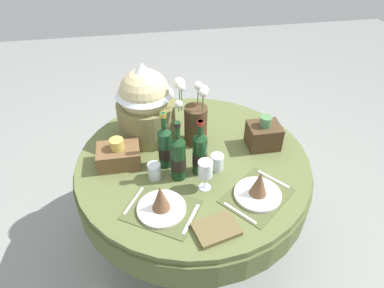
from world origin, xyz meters
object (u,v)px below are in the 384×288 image
object	(u,v)px
wine_bottle_right	(200,153)
woven_basket_side_right	(264,135)
tumbler_near_right	(217,162)
wine_bottle_left	(178,158)
book_on_table	(216,229)
woven_basket_side_left	(119,155)
wine_glass_right	(205,170)
dining_table	(193,175)
tumbler_near_left	(154,171)
wine_bottle_centre	(165,147)
gift_tub_back_left	(145,100)
flower_vase	(195,119)
place_setting_left	(161,204)
place_setting_right	(258,189)

from	to	relation	value
wine_bottle_right	woven_basket_side_right	xyz separation A→B (m)	(0.41, 0.16, -0.05)
tumbler_near_right	wine_bottle_left	bearing A→B (deg)	-172.70
book_on_table	woven_basket_side_left	xyz separation A→B (m)	(-0.43, 0.54, 0.05)
wine_bottle_right	wine_glass_right	distance (m)	0.13
dining_table	tumbler_near_left	xyz separation A→B (m)	(-0.23, -0.12, 0.18)
wine_bottle_centre	wine_bottle_right	size ratio (longest dim) A/B	1.03
wine_glass_right	woven_basket_side_left	distance (m)	0.52
book_on_table	tumbler_near_left	bearing A→B (deg)	107.80
wine_glass_right	wine_bottle_left	bearing A→B (deg)	139.79
tumbler_near_right	gift_tub_back_left	bearing A→B (deg)	132.53
wine_bottle_right	woven_basket_side_left	size ratio (longest dim) A/B	1.44
book_on_table	wine_bottle_left	bearing A→B (deg)	93.30
wine_glass_right	tumbler_near_left	size ratio (longest dim) A/B	1.93
flower_vase	gift_tub_back_left	xyz separation A→B (m)	(-0.28, 0.12, 0.09)
place_setting_left	wine_bottle_centre	xyz separation A→B (m)	(0.06, 0.33, 0.08)
place_setting_right	flower_vase	bearing A→B (deg)	115.35
wine_bottle_left	tumbler_near_left	bearing A→B (deg)	173.04
wine_bottle_left	flower_vase	bearing A→B (deg)	64.60
woven_basket_side_right	wine_bottle_centre	bearing A→B (deg)	-172.50
place_setting_left	gift_tub_back_left	xyz separation A→B (m)	(-0.02, 0.63, 0.20)
tumbler_near_right	woven_basket_side_right	xyz separation A→B (m)	(0.32, 0.16, 0.03)
wine_bottle_left	gift_tub_back_left	size ratio (longest dim) A/B	0.74
flower_vase	wine_bottle_centre	bearing A→B (deg)	-136.33
book_on_table	wine_glass_right	bearing A→B (deg)	75.28
wine_bottle_centre	book_on_table	world-z (taller)	wine_bottle_centre
tumbler_near_right	woven_basket_side_right	distance (m)	0.35
tumbler_near_left	woven_basket_side_left	bearing A→B (deg)	141.61
tumbler_near_left	woven_basket_side_right	size ratio (longest dim) A/B	0.45
woven_basket_side_right	wine_bottle_right	bearing A→B (deg)	-158.78
wine_bottle_right	dining_table	bearing A→B (deg)	98.89
place_setting_right	tumbler_near_right	bearing A→B (deg)	124.41
book_on_table	place_setting_left	bearing A→B (deg)	131.02
tumbler_near_right	woven_basket_side_left	distance (m)	0.55
place_setting_right	wine_bottle_left	world-z (taller)	wine_bottle_left
flower_vase	book_on_table	bearing A→B (deg)	-91.61
dining_table	wine_glass_right	bearing A→B (deg)	-84.76
dining_table	tumbler_near_left	bearing A→B (deg)	-152.60
wine_bottle_centre	woven_basket_side_right	size ratio (longest dim) A/B	1.69
dining_table	woven_basket_side_left	bearing A→B (deg)	176.19
place_setting_left	wine_glass_right	size ratio (longest dim) A/B	2.40
place_setting_left	gift_tub_back_left	distance (m)	0.66
gift_tub_back_left	woven_basket_side_left	size ratio (longest dim) A/B	2.06
tumbler_near_left	place_setting_right	bearing A→B (deg)	-23.71
wine_bottle_right	place_setting_right	bearing A→B (deg)	-41.64
place_setting_left	woven_basket_side_left	bearing A→B (deg)	117.53
wine_bottle_right	tumbler_near_left	xyz separation A→B (m)	(-0.25, -0.01, -0.09)
wine_bottle_centre	wine_glass_right	world-z (taller)	wine_bottle_centre
place_setting_right	wine_glass_right	world-z (taller)	wine_glass_right
dining_table	wine_glass_right	world-z (taller)	wine_glass_right
place_setting_left	tumbler_near_right	world-z (taller)	place_setting_left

